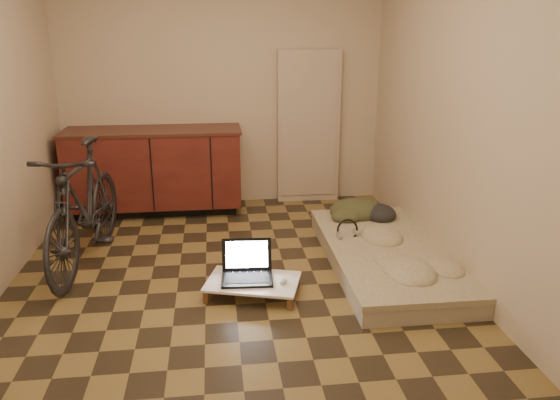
{
  "coord_description": "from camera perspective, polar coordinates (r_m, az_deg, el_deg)",
  "views": [
    {
      "loc": [
        -0.12,
        -4.07,
        1.94
      ],
      "look_at": [
        0.42,
        0.24,
        0.55
      ],
      "focal_mm": 35.0,
      "sensor_mm": 36.0,
      "label": 1
    }
  ],
  "objects": [
    {
      "name": "room_shell",
      "position": [
        4.12,
        -5.42,
        8.75
      ],
      "size": [
        3.5,
        4.0,
        2.6
      ],
      "color": "olive",
      "rests_on": "ground"
    },
    {
      "name": "cabinets",
      "position": [
        5.99,
        -12.93,
        3.05
      ],
      "size": [
        1.84,
        0.62,
        0.91
      ],
      "color": "black",
      "rests_on": "ground"
    },
    {
      "name": "appliance_panel",
      "position": [
        6.2,
        2.99,
        7.59
      ],
      "size": [
        0.7,
        0.1,
        1.7
      ],
      "primitive_type": "cube",
      "color": "beige",
      "rests_on": "ground"
    },
    {
      "name": "bicycle",
      "position": [
        4.77,
        -19.88,
        0.04
      ],
      "size": [
        0.72,
        1.83,
        1.15
      ],
      "primitive_type": "imported",
      "rotation": [
        0.0,
        0.0,
        -0.12
      ],
      "color": "black",
      "rests_on": "ground"
    },
    {
      "name": "futon",
      "position": [
        4.72,
        11.05,
        -5.7
      ],
      "size": [
        0.97,
        2.0,
        0.17
      ],
      "rotation": [
        0.0,
        0.0,
        -0.01
      ],
      "color": "#B1A48D",
      "rests_on": "ground"
    },
    {
      "name": "clothing_pile",
      "position": [
        5.36,
        8.65,
        -0.44
      ],
      "size": [
        0.57,
        0.47,
        0.23
      ],
      "primitive_type": null,
      "rotation": [
        0.0,
        0.0,
        -0.01
      ],
      "color": "#393E24",
      "rests_on": "futon"
    },
    {
      "name": "headphones",
      "position": [
        4.81,
        7.06,
        -3.05
      ],
      "size": [
        0.25,
        0.23,
        0.14
      ],
      "primitive_type": null,
      "rotation": [
        0.0,
        0.0,
        0.16
      ],
      "color": "black",
      "rests_on": "futon"
    },
    {
      "name": "lap_desk",
      "position": [
        4.15,
        -2.85,
        -8.57
      ],
      "size": [
        0.78,
        0.61,
        0.11
      ],
      "rotation": [
        0.0,
        0.0,
        -0.29
      ],
      "color": "brown",
      "rests_on": "ground"
    },
    {
      "name": "laptop",
      "position": [
        4.18,
        -3.46,
        -7.4
      ],
      "size": [
        0.4,
        0.36,
        0.26
      ],
      "rotation": [
        0.0,
        0.0,
        -0.06
      ],
      "color": "black",
      "rests_on": "lap_desk"
    },
    {
      "name": "mouse",
      "position": [
        4.09,
        0.29,
        -8.5
      ],
      "size": [
        0.09,
        0.1,
        0.03
      ],
      "primitive_type": "ellipsoid",
      "rotation": [
        0.0,
        0.0,
        -0.68
      ],
      "color": "silver",
      "rests_on": "lap_desk"
    }
  ]
}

